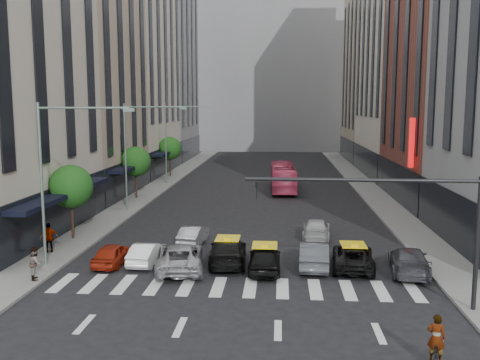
% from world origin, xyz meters
% --- Properties ---
extents(ground, '(160.00, 160.00, 0.00)m').
position_xyz_m(ground, '(0.00, 0.00, 0.00)').
color(ground, black).
rests_on(ground, ground).
extents(sidewalk_left, '(3.00, 96.00, 0.15)m').
position_xyz_m(sidewalk_left, '(-11.50, 30.00, 0.07)').
color(sidewalk_left, slate).
rests_on(sidewalk_left, ground).
extents(sidewalk_right, '(3.00, 96.00, 0.15)m').
position_xyz_m(sidewalk_right, '(11.50, 30.00, 0.07)').
color(sidewalk_right, slate).
rests_on(sidewalk_right, ground).
extents(building_left_b, '(8.00, 16.00, 24.00)m').
position_xyz_m(building_left_b, '(-17.00, 28.00, 12.00)').
color(building_left_b, tan).
rests_on(building_left_b, ground).
extents(building_left_c, '(8.00, 20.00, 36.00)m').
position_xyz_m(building_left_c, '(-17.00, 46.00, 18.00)').
color(building_left_c, beige).
rests_on(building_left_c, ground).
extents(building_left_d, '(8.00, 18.00, 30.00)m').
position_xyz_m(building_left_d, '(-17.00, 65.00, 15.00)').
color(building_left_d, gray).
rests_on(building_left_d, ground).
extents(building_right_b, '(8.00, 18.00, 26.00)m').
position_xyz_m(building_right_b, '(17.00, 27.00, 13.00)').
color(building_right_b, brown).
rests_on(building_right_b, ground).
extents(building_right_c, '(8.00, 20.00, 40.00)m').
position_xyz_m(building_right_c, '(17.00, 46.00, 20.00)').
color(building_right_c, beige).
rests_on(building_right_c, ground).
extents(building_right_d, '(8.00, 18.00, 28.00)m').
position_xyz_m(building_right_d, '(17.00, 65.00, 14.00)').
color(building_right_d, tan).
rests_on(building_right_d, ground).
extents(building_far, '(30.00, 10.00, 36.00)m').
position_xyz_m(building_far, '(0.00, 85.00, 18.00)').
color(building_far, gray).
rests_on(building_far, ground).
extents(tree_near, '(2.88, 2.88, 4.95)m').
position_xyz_m(tree_near, '(-11.80, 10.00, 3.65)').
color(tree_near, black).
rests_on(tree_near, sidewalk_left).
extents(tree_mid, '(2.88, 2.88, 4.95)m').
position_xyz_m(tree_mid, '(-11.80, 26.00, 3.65)').
color(tree_mid, black).
rests_on(tree_mid, sidewalk_left).
extents(tree_far, '(2.88, 2.88, 4.95)m').
position_xyz_m(tree_far, '(-11.80, 42.00, 3.65)').
color(tree_far, black).
rests_on(tree_far, sidewalk_left).
extents(streetlamp_near, '(5.38, 0.25, 9.00)m').
position_xyz_m(streetlamp_near, '(-10.04, 4.00, 5.90)').
color(streetlamp_near, gray).
rests_on(streetlamp_near, sidewalk_left).
extents(streetlamp_mid, '(5.38, 0.25, 9.00)m').
position_xyz_m(streetlamp_mid, '(-10.04, 20.00, 5.90)').
color(streetlamp_mid, gray).
rests_on(streetlamp_mid, sidewalk_left).
extents(streetlamp_far, '(5.38, 0.25, 9.00)m').
position_xyz_m(streetlamp_far, '(-10.04, 36.00, 5.90)').
color(streetlamp_far, gray).
rests_on(streetlamp_far, sidewalk_left).
extents(traffic_signal, '(10.10, 0.20, 6.00)m').
position_xyz_m(traffic_signal, '(7.69, -1.00, 4.47)').
color(traffic_signal, black).
rests_on(traffic_signal, ground).
extents(liberty_sign, '(0.30, 0.70, 4.00)m').
position_xyz_m(liberty_sign, '(12.60, 20.00, 6.00)').
color(liberty_sign, red).
rests_on(liberty_sign, ground).
extents(car_red, '(1.67, 3.74, 1.25)m').
position_xyz_m(car_red, '(-7.40, 4.75, 0.62)').
color(car_red, '#9C220E').
rests_on(car_red, ground).
extents(car_white_front, '(1.54, 3.82, 1.23)m').
position_xyz_m(car_white_front, '(-5.52, 5.11, 0.62)').
color(car_white_front, white).
rests_on(car_white_front, ground).
extents(car_silver, '(3.14, 5.57, 1.47)m').
position_xyz_m(car_silver, '(-3.40, 4.13, 0.73)').
color(car_silver, '#AFAEB4').
rests_on(car_silver, ground).
extents(taxi_left, '(2.37, 5.19, 1.47)m').
position_xyz_m(taxi_left, '(-0.90, 5.45, 0.74)').
color(taxi_left, black).
rests_on(taxi_left, ground).
extents(taxi_center, '(1.74, 4.27, 1.45)m').
position_xyz_m(taxi_center, '(1.23, 4.16, 0.72)').
color(taxi_center, black).
rests_on(taxi_center, ground).
extents(car_grey_mid, '(1.82, 4.58, 1.48)m').
position_xyz_m(car_grey_mid, '(3.96, 5.14, 0.74)').
color(car_grey_mid, '#43464B').
rests_on(car_grey_mid, ground).
extents(taxi_right, '(2.66, 4.98, 1.33)m').
position_xyz_m(taxi_right, '(6.10, 5.10, 0.66)').
color(taxi_right, black).
rests_on(taxi_right, ground).
extents(car_grey_curb, '(2.58, 5.04, 1.40)m').
position_xyz_m(car_grey_curb, '(9.00, 4.46, 0.70)').
color(car_grey_curb, '#42444A').
rests_on(car_grey_curb, ground).
extents(car_row2_left, '(1.67, 3.89, 1.25)m').
position_xyz_m(car_row2_left, '(-3.57, 9.52, 0.62)').
color(car_row2_left, '#ABABB0').
rests_on(car_row2_left, ground).
extents(car_row2_right, '(2.14, 4.54, 1.28)m').
position_xyz_m(car_row2_right, '(4.53, 11.96, 0.64)').
color(car_row2_right, '#BDBDBD').
rests_on(car_row2_right, ground).
extents(bus, '(2.73, 10.41, 2.88)m').
position_xyz_m(bus, '(2.35, 32.18, 1.44)').
color(bus, '#CE3C60').
rests_on(bus, ground).
extents(motorcycle, '(1.06, 1.74, 0.86)m').
position_xyz_m(motorcycle, '(7.42, -6.20, 0.43)').
color(motorcycle, black).
rests_on(motorcycle, ground).
extents(rider, '(0.71, 0.57, 1.68)m').
position_xyz_m(rider, '(7.42, -6.20, 1.70)').
color(rider, gray).
rests_on(rider, motorcycle).
extents(pedestrian_near, '(0.90, 1.00, 1.68)m').
position_xyz_m(pedestrian_near, '(-10.40, 1.54, 0.99)').
color(pedestrian_near, gray).
rests_on(pedestrian_near, sidewalk_left).
extents(pedestrian_far, '(1.14, 0.84, 1.80)m').
position_xyz_m(pedestrian_far, '(-11.87, 6.49, 1.05)').
color(pedestrian_far, gray).
rests_on(pedestrian_far, sidewalk_left).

